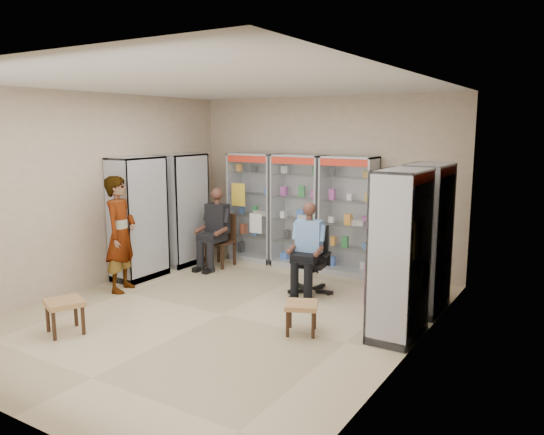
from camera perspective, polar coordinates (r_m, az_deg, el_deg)
The scene contains 18 objects.
floor at distance 7.24m, azimuth -5.35°, elevation -10.32°, with size 6.00×6.00×0.00m, color #C3B087.
room_shell at distance 6.82m, azimuth -5.61°, elevation 5.41°, with size 5.02×6.02×3.01m.
cabinet_back_left at distance 9.89m, azimuth -1.93°, elevation 1.12°, with size 0.90×0.50×2.00m, color #A0A1A6.
cabinet_back_mid at distance 9.40m, azimuth 2.89°, elevation 0.67°, with size 0.90×0.50×2.00m, color silver.
cabinet_back_right at distance 8.99m, azimuth 8.20°, elevation 0.17°, with size 0.90×0.50×2.00m, color silver.
cabinet_right_far at distance 7.41m, azimuth 16.27°, elevation -2.16°, with size 0.50×0.90×2.00m, color silver.
cabinet_right_near at distance 6.38m, azimuth 13.59°, elevation -3.93°, with size 0.50×0.90×2.00m, color #ACADB3.
cabinet_left_far at distance 9.72m, azimuth -9.56°, elevation 0.84°, with size 0.50×0.90×2.00m, color silver.
cabinet_left_near at distance 8.94m, azimuth -14.20°, elevation -0.09°, with size 0.50×0.90×2.00m, color #B0B4B8.
wooden_chair at distance 9.55m, azimuth -5.60°, elevation -2.47°, with size 0.42×0.42×0.94m, color #301E12.
seated_customer at distance 9.47m, azimuth -5.80°, elevation -1.34°, with size 0.44×0.60×1.34m, color black, non-canonical shape.
office_chair at distance 7.97m, azimuth 4.20°, elevation -4.57°, with size 0.56×0.56×1.02m, color black.
seated_shopkeeper at distance 7.90m, azimuth 4.04°, elevation -3.66°, with size 0.43×0.60×1.30m, color #6AA5D3, non-canonical shape.
pink_trunk at distance 7.84m, azimuth 12.38°, elevation -6.77°, with size 0.58×0.56×0.56m, color #C24D85.
tea_glass at distance 7.74m, azimuth 12.27°, elevation -4.40°, with size 0.07×0.07×0.11m, color #531B07.
woven_stool_a at distance 6.54m, azimuth 3.17°, elevation -10.73°, with size 0.38×0.38×0.38m, color olive.
woven_stool_b at distance 6.99m, azimuth -21.36°, elevation -9.90°, with size 0.42×0.42×0.42m, color #AE7F49.
standing_man at distance 8.32m, azimuth -15.98°, elevation -1.72°, with size 0.64×0.42×1.76m, color #969698.
Camera 1 is at (4.13, -5.41, 2.47)m, focal length 35.00 mm.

